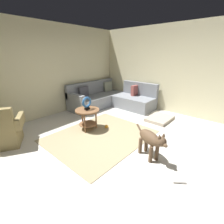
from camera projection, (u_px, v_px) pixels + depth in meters
ground_plane at (119, 152)px, 3.24m from camera, size 6.00×6.00×0.10m
wall_back at (41, 72)px, 4.58m from camera, size 6.00×0.12×2.70m
wall_right at (180, 71)px, 4.83m from camera, size 0.12×6.00×2.70m
area_rug at (101, 136)px, 3.76m from camera, size 2.30×1.90×0.01m
sectional_couch at (111, 99)px, 5.77m from camera, size 2.20×2.25×0.88m
armchair at (2, 132)px, 3.26m from camera, size 0.99×0.91×0.88m
side_table at (87, 114)px, 3.96m from camera, size 0.60×0.60×0.54m
torus_sculpture at (87, 103)px, 3.86m from camera, size 0.28×0.08×0.33m
dog_bed_mat at (160, 119)px, 4.65m from camera, size 0.80×0.60×0.09m
dog at (151, 140)px, 2.86m from camera, size 0.40×0.80×0.63m
dog_toy_ball at (106, 127)px, 4.14m from camera, size 0.10×0.10×0.10m
dog_toy_rope at (179, 181)px, 2.39m from camera, size 0.15×0.18×0.05m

